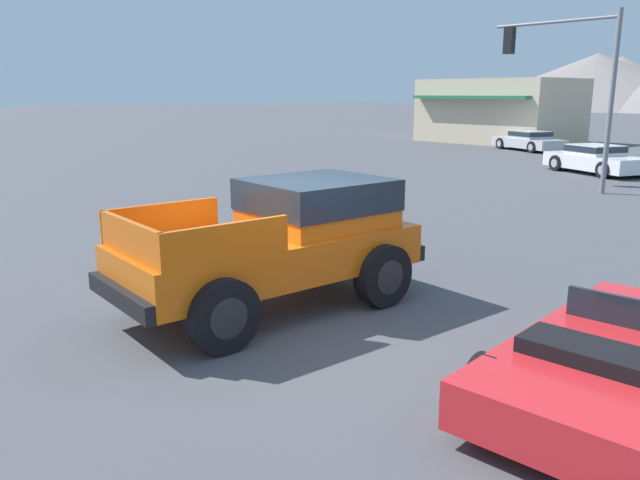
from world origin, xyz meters
TOP-DOWN VIEW (x-y plane):
  - ground_plane at (0.00, 0.00)m, footprint 320.00×320.00m
  - orange_pickup_truck at (-0.39, 0.43)m, footprint 2.45×4.87m
  - red_convertible_car at (4.40, 1.10)m, footprint 2.29×4.35m
  - parked_car_silver at (-12.28, 27.43)m, footprint 4.85×3.25m
  - parked_car_white at (-4.84, 19.98)m, footprint 4.63×3.21m
  - traffic_light_crosswalk at (-3.91, 15.02)m, footprint 4.44×0.38m
  - storefront_building at (-17.13, 31.76)m, footprint 9.35×7.22m

SIDE VIEW (x-z plane):
  - ground_plane at x=0.00m, z-range 0.00..0.00m
  - red_convertible_car at x=4.40m, z-range -0.08..0.94m
  - parked_car_silver at x=-12.28m, z-range 0.02..1.13m
  - parked_car_white at x=-4.84m, z-range 0.02..1.18m
  - orange_pickup_truck at x=-0.39m, z-range 0.14..2.05m
  - storefront_building at x=-17.13m, z-range 0.00..4.12m
  - traffic_light_crosswalk at x=-3.91m, z-range 1.18..6.95m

